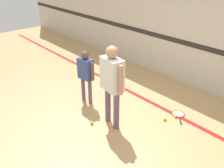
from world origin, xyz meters
TOP-DOWN VIEW (x-y plane):
  - ground_plane at (0.00, 0.00)m, footprint 16.00×16.00m
  - wall_back at (0.00, 2.64)m, footprint 16.00×0.07m
  - floor_stripe at (0.00, 1.24)m, footprint 14.40×0.10m
  - person_instructor at (0.01, 0.07)m, footprint 0.59×0.30m
  - person_student_left at (-0.98, 0.20)m, footprint 0.44×0.22m
  - racket_spare_on_floor at (0.66, 1.28)m, footprint 0.45×0.45m
  - tennis_ball_near_instructor at (-0.24, -0.23)m, footprint 0.07×0.07m
  - tennis_ball_by_spare_racket at (0.68, 1.17)m, footprint 0.07×0.07m
  - tennis_ball_stray_left at (0.60, 0.92)m, footprint 0.07×0.07m
  - tennis_ball_stray_right at (-0.87, 1.11)m, footprint 0.07×0.07m

SIDE VIEW (x-z plane):
  - ground_plane at x=0.00m, z-range 0.00..0.00m
  - floor_stripe at x=0.00m, z-range 0.00..0.01m
  - racket_spare_on_floor at x=0.66m, z-range -0.01..0.03m
  - tennis_ball_near_instructor at x=-0.24m, z-range 0.00..0.07m
  - tennis_ball_by_spare_racket at x=0.68m, z-range 0.00..0.07m
  - tennis_ball_stray_left at x=0.60m, z-range 0.00..0.07m
  - tennis_ball_stray_right at x=-0.87m, z-range 0.00..0.07m
  - person_student_left at x=-0.98m, z-range 0.14..1.32m
  - person_instructor at x=0.01m, z-range 0.18..1.74m
  - wall_back at x=0.00m, z-range 0.00..3.20m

